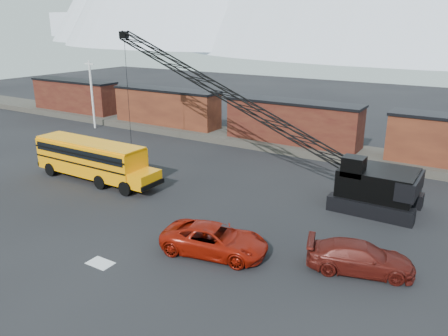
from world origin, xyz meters
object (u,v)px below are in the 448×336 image
object	(u,v)px
red_pickup	(215,240)
maroon_suv	(360,257)
school_bus	(93,159)
crawler_crane	(244,105)

from	to	relation	value
red_pickup	maroon_suv	size ratio (longest dim) A/B	1.10
school_bus	red_pickup	size ratio (longest dim) A/B	1.99
crawler_crane	red_pickup	bearing A→B (deg)	-67.97
crawler_crane	school_bus	bearing A→B (deg)	-148.49
maroon_suv	school_bus	bearing A→B (deg)	66.37
school_bus	maroon_suv	xyz separation A→B (m)	(21.88, -2.45, -1.02)
red_pickup	crawler_crane	size ratio (longest dim) A/B	0.23
red_pickup	crawler_crane	bearing A→B (deg)	10.62
school_bus	crawler_crane	distance (m)	12.68
red_pickup	maroon_suv	world-z (taller)	red_pickup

